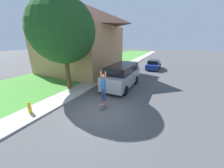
% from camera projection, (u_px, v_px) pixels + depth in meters
% --- Properties ---
extents(ground_plane, '(120.00, 120.00, 0.00)m').
position_uv_depth(ground_plane, '(100.00, 111.00, 7.90)').
color(ground_plane, '#49494C').
extents(lawn, '(10.00, 80.00, 0.08)m').
position_uv_depth(lawn, '(71.00, 74.00, 16.28)').
color(lawn, '#478E38').
rests_on(lawn, ground_plane).
extents(sidewalk, '(1.80, 80.00, 0.10)m').
position_uv_depth(sidewalk, '(100.00, 79.00, 14.46)').
color(sidewalk, '#ADA89E').
rests_on(sidewalk, ground_plane).
extents(house, '(10.29, 8.54, 8.71)m').
position_uv_depth(house, '(78.00, 37.00, 16.16)').
color(house, tan).
rests_on(house, lawn).
extents(lawn_tree_near, '(5.20, 5.20, 7.50)m').
position_uv_depth(lawn_tree_near, '(63.00, 31.00, 9.87)').
color(lawn_tree_near, brown).
rests_on(lawn_tree_near, lawn).
extents(suv_parked, '(2.19, 5.20, 2.15)m').
position_uv_depth(suv_parked, '(122.00, 75.00, 11.67)').
color(suv_parked, gray).
rests_on(suv_parked, ground_plane).
extents(car_down_street, '(1.89, 4.06, 1.38)m').
position_uv_depth(car_down_street, '(154.00, 65.00, 19.23)').
color(car_down_street, navy).
rests_on(car_down_street, ground_plane).
extents(skateboarder, '(0.41, 0.24, 2.04)m').
position_uv_depth(skateboarder, '(103.00, 86.00, 7.73)').
color(skateboarder, navy).
rests_on(skateboarder, ground_plane).
extents(skateboard, '(0.26, 0.76, 0.23)m').
position_uv_depth(skateboard, '(104.00, 104.00, 8.11)').
color(skateboard, '#B73D23').
rests_on(skateboard, ground_plane).
extents(fire_hydrant, '(0.20, 0.20, 0.71)m').
position_uv_depth(fire_hydrant, '(29.00, 108.00, 7.47)').
color(fire_hydrant, gold).
rests_on(fire_hydrant, sidewalk).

